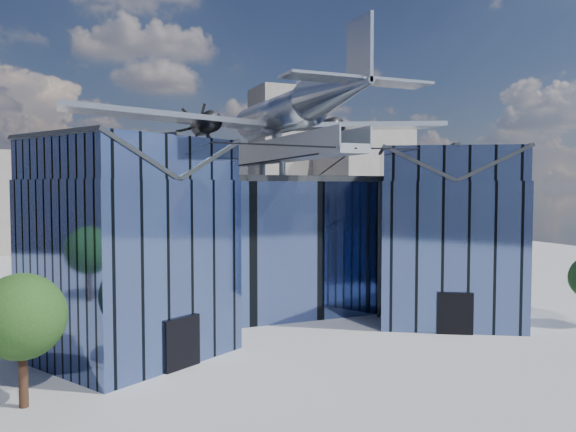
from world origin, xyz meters
name	(u,v)px	position (x,y,z in m)	size (l,w,h in m)	color
ground_plane	(300,331)	(0.00, 0.00, 0.00)	(120.00, 120.00, 0.00)	gray
museum	(268,236)	(0.00, 5.82, 5.54)	(32.88, 24.50, 17.60)	#475B91
bg_towers	(170,181)	(1.45, 50.49, 10.01)	(77.00, 24.50, 26.00)	gray
tree_plaza_w	(22,317)	(-15.59, -6.91, 3.78)	(4.54, 4.54, 5.59)	black
tree_side_e	(499,244)	(23.26, 7.57, 3.86)	(4.35, 4.35, 5.71)	black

